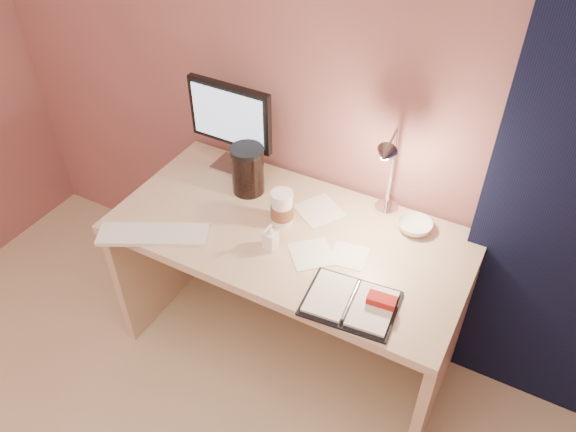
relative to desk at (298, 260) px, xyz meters
The scene contains 12 objects.
desk is the anchor object (origin of this frame).
monitor 0.66m from the desk, 156.48° to the left, with size 0.39×0.14×0.41m.
keyboard 0.62m from the desk, 141.86° to the right, with size 0.42×0.12×0.02m, color silver.
planner 0.53m from the desk, 39.62° to the right, with size 0.33×0.26×0.05m.
paper_a 0.30m from the desk, 48.69° to the right, with size 0.15×0.15×0.00m, color silver.
paper_b 0.36m from the desk, 19.83° to the right, with size 0.13×0.13×0.00m, color silver.
paper_c 0.25m from the desk, 62.42° to the left, with size 0.16×0.16×0.00m, color silver.
coffee_cup 0.30m from the desk, 140.21° to the right, with size 0.09×0.09×0.15m.
bowl 0.52m from the desk, 20.41° to the left, with size 0.13×0.13×0.04m, color white.
lotion_bottle 0.34m from the desk, 95.79° to the right, with size 0.05×0.05×0.11m, color white.
dark_jar 0.43m from the desk, 165.76° to the left, with size 0.13×0.13×0.19m, color black.
desk_lamp 0.57m from the desk, 24.83° to the left, with size 0.10×0.25×0.41m.
Camera 1 is at (0.77, -0.06, 2.20)m, focal length 35.00 mm.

